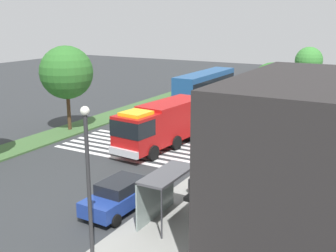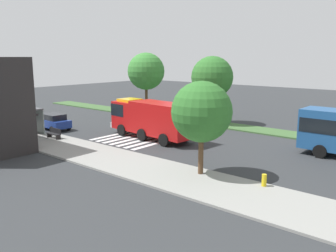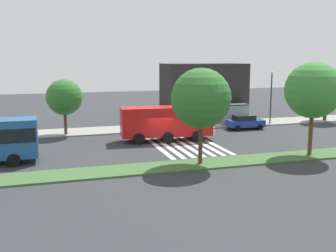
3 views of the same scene
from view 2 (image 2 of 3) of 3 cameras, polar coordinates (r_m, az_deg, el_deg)
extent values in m
plane|color=#2D3033|center=(33.75, 0.51, -1.73)|extent=(120.00, 120.00, 0.00)
cube|color=gray|center=(27.79, -11.06, -4.58)|extent=(60.00, 4.63, 0.14)
cube|color=#3D6033|center=(40.01, 7.75, 0.29)|extent=(60.00, 3.00, 0.14)
cube|color=silver|center=(33.34, 1.39, -1.88)|extent=(0.45, 11.52, 0.01)
cube|color=silver|center=(33.90, 0.20, -1.66)|extent=(0.45, 11.52, 0.01)
cube|color=silver|center=(34.47, -0.94, -1.45)|extent=(0.45, 11.52, 0.01)
cube|color=silver|center=(35.06, -2.05, -1.24)|extent=(0.45, 11.52, 0.01)
cube|color=silver|center=(35.65, -3.12, -1.04)|extent=(0.45, 11.52, 0.01)
cube|color=silver|center=(36.26, -4.16, -0.85)|extent=(0.45, 11.52, 0.01)
cube|color=silver|center=(36.89, -5.16, -0.67)|extent=(0.45, 11.52, 0.01)
cube|color=#B71414|center=(35.12, -6.02, 1.81)|extent=(2.91, 2.76, 2.62)
cube|color=#B71414|center=(31.75, -0.98, 1.10)|extent=(6.48, 3.10, 2.85)
cube|color=black|center=(35.35, -6.45, 2.72)|extent=(2.17, 2.72, 1.15)
cube|color=silver|center=(36.42, -7.41, 0.41)|extent=(0.47, 2.53, 0.50)
cube|color=yellow|center=(34.92, -6.07, 4.13)|extent=(2.04, 1.93, 0.24)
cylinder|color=black|center=(34.38, -7.34, -0.64)|extent=(1.12, 0.40, 1.10)
cylinder|color=black|center=(35.93, -4.14, -0.08)|extent=(1.12, 0.40, 1.10)
cylinder|color=black|center=(30.08, -0.65, -2.24)|extent=(1.12, 0.40, 1.10)
cylinder|color=black|center=(31.83, 2.62, -1.51)|extent=(1.12, 0.40, 1.10)
cylinder|color=black|center=(32.12, -4.14, -1.41)|extent=(1.12, 0.40, 1.10)
cylinder|color=black|center=(33.77, -0.89, -0.77)|extent=(1.12, 0.40, 1.10)
cube|color=navy|center=(38.88, -17.79, 0.49)|extent=(4.28, 1.99, 0.76)
cube|color=black|center=(38.59, -17.69, 1.42)|extent=(2.42, 1.70, 0.57)
cylinder|color=black|center=(39.71, -19.92, 0.01)|extent=(0.65, 0.24, 0.64)
cylinder|color=black|center=(40.58, -17.63, 0.38)|extent=(0.65, 0.24, 0.64)
cylinder|color=black|center=(37.31, -17.90, -0.54)|extent=(0.65, 0.24, 0.64)
cylinder|color=black|center=(38.23, -15.52, -0.13)|extent=(0.65, 0.24, 0.64)
cylinder|color=black|center=(31.38, 24.37, -2.77)|extent=(1.00, 0.31, 1.00)
cylinder|color=black|center=(29.00, 22.93, -3.73)|extent=(1.00, 0.31, 1.00)
cube|color=#4C4C51|center=(37.04, -21.49, 2.64)|extent=(3.50, 1.40, 0.12)
cube|color=#8C9E99|center=(37.53, -20.48, 0.95)|extent=(3.50, 0.08, 2.40)
cylinder|color=#333338|center=(35.44, -20.96, 0.36)|extent=(0.08, 0.08, 2.40)
cylinder|color=#333338|center=(38.41, -23.43, 0.96)|extent=(0.08, 0.08, 2.40)
cube|color=black|center=(34.06, -17.69, -1.19)|extent=(1.60, 0.50, 0.08)
cube|color=black|center=(34.13, -17.40, -0.70)|extent=(1.60, 0.06, 0.45)
cube|color=black|center=(33.51, -17.00, -1.74)|extent=(0.08, 0.45, 0.37)
cube|color=black|center=(34.71, -18.30, -1.39)|extent=(0.08, 0.45, 0.37)
cylinder|color=#2D2D30|center=(41.40, -23.31, 4.20)|extent=(0.16, 0.16, 6.07)
sphere|color=white|center=(41.20, -23.65, 8.64)|extent=(0.36, 0.36, 0.36)
cube|color=black|center=(34.40, -24.04, 2.30)|extent=(8.59, 0.80, 0.16)
cylinder|color=#513823|center=(22.66, 5.23, -4.34)|extent=(0.32, 0.32, 2.64)
sphere|color=#2D6B28|center=(22.11, 5.35, 2.28)|extent=(3.78, 3.78, 3.78)
cylinder|color=#47301E|center=(40.13, 6.89, 2.94)|extent=(0.32, 0.32, 3.45)
sphere|color=#2D6B28|center=(39.81, 7.00, 7.69)|extent=(4.58, 4.58, 4.58)
cylinder|color=#513823|center=(46.24, -3.44, 4.28)|extent=(0.35, 0.35, 3.80)
sphere|color=#387F33|center=(45.96, -3.49, 8.66)|extent=(4.67, 4.67, 4.67)
cylinder|color=gold|center=(21.44, 15.00, -8.30)|extent=(0.28, 0.28, 0.70)
camera|label=1|loc=(49.32, -41.10, 11.08)|focal=44.44mm
camera|label=3|loc=(62.33, 30.99, 10.25)|focal=43.08mm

